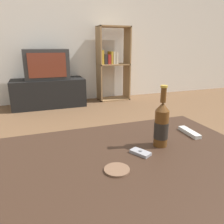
% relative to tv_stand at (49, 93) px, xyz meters
% --- Properties ---
extents(back_wall, '(8.00, 0.05, 2.60)m').
position_rel_tv_stand_xyz_m(back_wall, '(0.18, 0.31, 1.09)').
color(back_wall, silver).
rests_on(back_wall, ground_plane).
extents(coffee_table, '(1.16, 0.86, 0.45)m').
position_rel_tv_stand_xyz_m(coffee_table, '(0.18, -2.72, 0.18)').
color(coffee_table, '#332116').
rests_on(coffee_table, ground_plane).
extents(tv_stand, '(1.09, 0.46, 0.43)m').
position_rel_tv_stand_xyz_m(tv_stand, '(0.00, 0.00, 0.00)').
color(tv_stand, black).
rests_on(tv_stand, ground_plane).
extents(television, '(0.64, 0.38, 0.44)m').
position_rel_tv_stand_xyz_m(television, '(0.00, -0.00, 0.44)').
color(television, '#2D2D2D').
rests_on(television, tv_stand).
extents(bookshelf, '(0.53, 0.30, 1.23)m').
position_rel_tv_stand_xyz_m(bookshelf, '(1.08, 0.09, 0.43)').
color(bookshelf, '#99754C').
rests_on(bookshelf, ground_plane).
extents(beer_bottle, '(0.07, 0.07, 0.30)m').
position_rel_tv_stand_xyz_m(beer_bottle, '(0.36, -2.64, 0.35)').
color(beer_bottle, '#563314').
rests_on(beer_bottle, coffee_table).
extents(cell_phone, '(0.08, 0.10, 0.02)m').
position_rel_tv_stand_xyz_m(cell_phone, '(0.23, -2.69, 0.25)').
color(cell_phone, gray).
rests_on(cell_phone, coffee_table).
extents(remote_control, '(0.05, 0.16, 0.02)m').
position_rel_tv_stand_xyz_m(remote_control, '(0.59, -2.57, 0.25)').
color(remote_control, beige).
rests_on(remote_control, coffee_table).
extents(coaster, '(0.10, 0.10, 0.01)m').
position_rel_tv_stand_xyz_m(coaster, '(0.08, -2.78, 0.24)').
color(coaster, brown).
rests_on(coaster, coffee_table).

